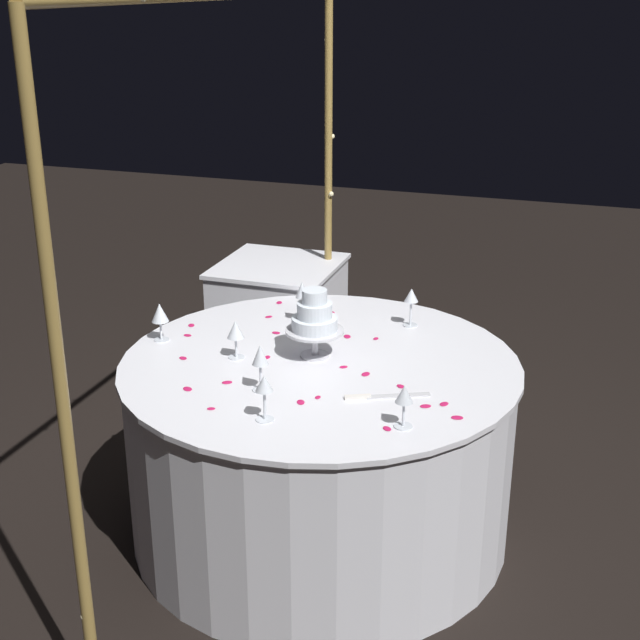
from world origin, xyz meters
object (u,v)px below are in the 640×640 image
Objects in this scene: wine_glass_6 at (404,397)px; side_table at (279,337)px; wine_glass_1 at (264,387)px; cake_knife at (382,396)px; decorative_arch at (232,187)px; tiered_cake at (315,319)px; wine_glass_5 at (260,357)px; main_table at (320,448)px; wine_glass_0 at (235,331)px; wine_glass_3 at (160,314)px; wine_glass_2 at (411,298)px; wine_glass_4 at (302,292)px.

side_table is at bearing 34.76° from wine_glass_6.
wine_glass_1 is 0.57× the size of cake_knife.
tiered_cake is at bearing -82.08° from decorative_arch.
wine_glass_5 is (0.20, 0.10, 0.01)m from wine_glass_1.
tiered_cake is at bearing 1.49° from wine_glass_1.
decorative_arch is 1.05m from main_table.
wine_glass_5 is 0.61× the size of cake_knife.
main_table is 10.29× the size of wine_glass_6.
tiered_cake is 0.96× the size of cake_knife.
cake_knife is (-0.22, -0.63, -0.63)m from decorative_arch.
wine_glass_0 is 0.54× the size of cake_knife.
wine_glass_3 is (0.00, 0.66, 0.48)m from main_table.
decorative_arch reaches higher than wine_glass_2.
decorative_arch is 15.76× the size of wine_glass_6.
wine_glass_1 is (-1.46, -0.51, 0.46)m from side_table.
cake_knife is (-0.22, -0.95, -0.11)m from wine_glass_3.
wine_glass_5 is (-0.30, -0.21, -0.51)m from decorative_arch.
wine_glass_3 reaches higher than wine_glass_6.
wine_glass_5 is at bearing -140.28° from wine_glass_0.
cake_knife is (-0.58, -0.49, -0.13)m from wine_glass_4.
cake_knife is at bearing -48.47° from wine_glass_1.
wine_glass_4 reaches higher than wine_glass_2.
wine_glass_2 is 0.84m from wine_glass_5.
wine_glass_4 reaches higher than main_table.
wine_glass_2 reaches higher than main_table.
wine_glass_2 reaches higher than wine_glass_1.
decorative_arch is 14.22× the size of wine_glass_2.
decorative_arch is 0.92m from cake_knife.
wine_glass_1 is 0.44m from wine_glass_6.
wine_glass_3 is at bearing 172.56° from side_table.
wine_glass_4 is 0.78m from cake_knife.
tiered_cake is 0.63m from wine_glass_3.
wine_glass_1 is 0.92× the size of wine_glass_5.
wine_glass_5 is 0.44m from cake_knife.
decorative_arch reaches higher than wine_glass_5.
wine_glass_5 is at bearing 100.81° from cake_knife.
main_table is at bearing 45.56° from wine_glass_6.
wine_glass_1 is 0.22m from wine_glass_5.
decorative_arch is 0.62m from wine_glass_3.
wine_glass_6 is at bearing -145.24° from side_table.
cake_knife is at bearing -104.31° from wine_glass_0.
cake_knife is (0.08, -0.41, -0.12)m from wine_glass_5.
wine_glass_2 is (0.42, -0.27, -0.03)m from tiered_cake.
wine_glass_2 is at bearing -45.81° from wine_glass_0.
wine_glass_6 is (-0.77, -0.61, -0.02)m from wine_glass_4.
wine_glass_1 is at bearing 165.08° from wine_glass_2.
side_table is 5.30× the size of wine_glass_6.
wine_glass_0 is 0.30m from wine_glass_5.
wine_glass_0 is (-1.03, -0.22, 0.45)m from side_table.
tiered_cake is 1.65× the size of wine_glass_2.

